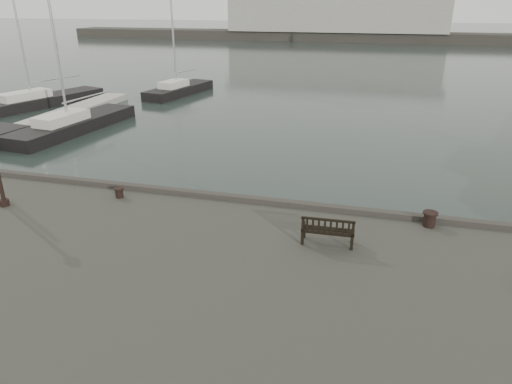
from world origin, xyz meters
TOP-DOWN VIEW (x-y plane):
  - ground at (0.00, 0.00)m, footprint 400.00×400.00m
  - pontoon at (-20.00, 10.00)m, footprint 2.00×24.00m
  - breakwater at (-4.56, 92.00)m, footprint 140.00×9.50m
  - bench at (1.40, -2.47)m, footprint 1.51×0.57m
  - bollard_left at (-6.15, -0.97)m, footprint 0.36×0.36m
  - bollard_right at (4.32, -0.53)m, footprint 0.58×0.58m
  - yacht_b at (-24.55, 17.49)m, footprint 5.78×11.49m
  - yacht_c at (-16.98, 11.51)m, footprint 3.53×10.36m
  - yacht_d at (-15.49, 25.35)m, footprint 3.78×8.67m

SIDE VIEW (x-z plane):
  - ground at x=0.00m, z-range 0.00..0.00m
  - yacht_d at x=-15.49m, z-range -5.13..5.60m
  - yacht_c at x=-16.98m, z-range -6.55..7.04m
  - yacht_b at x=-24.55m, z-range -7.11..7.61m
  - pontoon at x=-20.00m, z-range 0.00..0.50m
  - bollard_left at x=-6.15m, z-range 1.56..1.92m
  - bollard_right at x=4.32m, z-range 1.56..2.04m
  - bench at x=1.40m, z-range 1.41..2.26m
  - breakwater at x=-4.56m, z-range -1.80..10.40m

